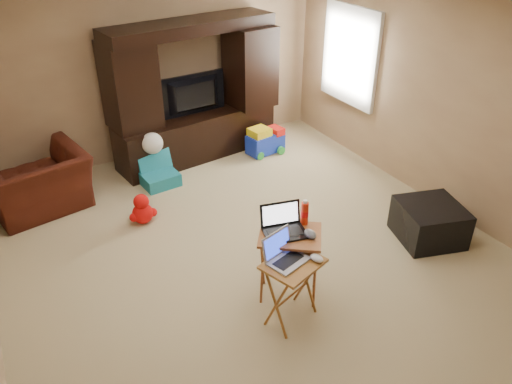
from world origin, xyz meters
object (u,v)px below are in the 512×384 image
laptop_right (286,223)px  mouse_right (310,234)px  tray_table_left (292,291)px  plush_toy (142,209)px  entertainment_center (194,92)px  push_toy (265,140)px  laptop_left (289,251)px  mouse_left (317,258)px  child_rocker (158,164)px  water_bottle (305,213)px  ottoman (429,222)px  recliner (38,183)px  tray_table_right (289,265)px  television (196,96)px

laptop_right → mouse_right: laptop_right is taller
tray_table_left → mouse_right: bearing=10.5°
tray_table_left → plush_toy: bearing=88.3°
entertainment_center → push_toy: bearing=-32.3°
plush_toy → mouse_right: 2.28m
laptop_left → mouse_left: laptop_left is taller
child_rocker → water_bottle: (0.55, -2.57, 0.52)m
entertainment_center → laptop_left: entertainment_center is taller
entertainment_center → laptop_right: 3.23m
push_toy → ottoman: 2.81m
entertainment_center → tray_table_left: 3.59m
ottoman → laptop_left: size_ratio=1.95×
mouse_right → child_rocker: bearing=99.8°
laptop_left → laptop_right: (0.13, 0.26, 0.08)m
plush_toy → child_rocker: bearing=58.6°
recliner → entertainment_center: bearing=179.8°
push_toy → water_bottle: size_ratio=2.55×
tray_table_left → laptop_left: laptop_left is taller
child_rocker → tray_table_right: size_ratio=0.85×
plush_toy → television: bearing=45.4°
entertainment_center → water_bottle: bearing=-102.4°
ottoman → water_bottle: size_ratio=2.95×
plush_toy → recliner: bearing=137.6°
tray_table_left → laptop_right: size_ratio=1.70×
tray_table_left → mouse_left: bearing=-39.4°
television → laptop_right: (-0.49, -3.15, -0.09)m
push_toy → ottoman: (0.50, -2.76, -0.00)m
laptop_right → recliner: bearing=135.1°
television → push_toy: 1.21m
laptop_right → mouse_right: size_ratio=2.58×
water_bottle → plush_toy: bearing=119.6°
tray_table_left → water_bottle: 0.71m
entertainment_center → mouse_left: (-0.40, -3.56, -0.30)m
plush_toy → laptop_left: bearing=-73.0°
ottoman → mouse_left: (-1.81, -0.38, 0.45)m
television → tray_table_right: television is taller
mouse_left → water_bottle: water_bottle is taller
entertainment_center → child_rocker: entertainment_center is taller
entertainment_center → plush_toy: 2.00m
entertainment_center → push_toy: 1.25m
entertainment_center → recliner: size_ratio=2.14×
plush_toy → tray_table_right: bearing=-66.4°
television → recliner: (-2.25, -0.39, -0.57)m
entertainment_center → tray_table_right: 3.30m
push_toy → entertainment_center: bearing=145.2°
plush_toy → tray_table_left: tray_table_left is taller
water_bottle → recliner: bearing=126.6°
television → tray_table_left: (-0.59, -3.44, -0.61)m
ottoman → laptop_right: size_ratio=1.74×
child_rocker → ottoman: (2.21, -2.61, -0.09)m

